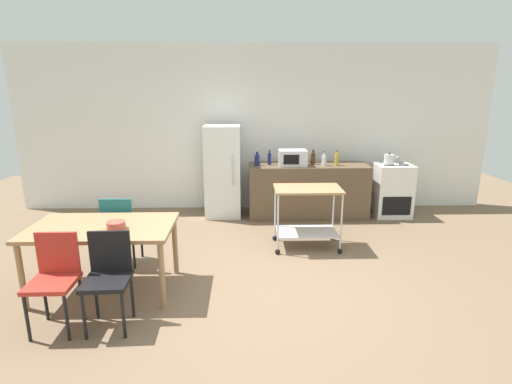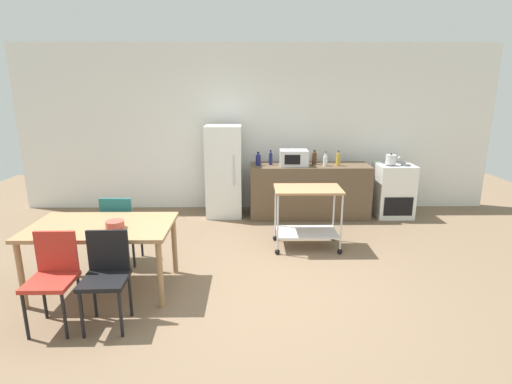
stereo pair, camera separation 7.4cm
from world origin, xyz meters
TOP-DOWN VIEW (x-y plane):
  - ground_plane at (0.00, 0.00)m, footprint 12.00×12.00m
  - back_wall at (0.00, 3.20)m, footprint 8.40×0.12m
  - kitchen_counter at (0.90, 2.60)m, footprint 2.00×0.64m
  - dining_table at (-1.69, 0.04)m, footprint 1.50×0.90m
  - chair_red at (-1.91, -0.65)m, footprint 0.40×0.40m
  - chair_black at (-1.43, -0.63)m, footprint 0.41×0.41m
  - chair_teal at (-1.71, 0.69)m, footprint 0.41×0.41m
  - stove_oven at (2.35, 2.62)m, footprint 0.60×0.61m
  - refrigerator at (-0.55, 2.70)m, footprint 0.60×0.63m
  - kitchen_cart at (0.68, 1.21)m, footprint 0.91×0.57m
  - bottle_soda at (0.03, 2.56)m, footprint 0.08×0.08m
  - bottle_hot_sauce at (0.24, 2.61)m, footprint 0.06×0.06m
  - microwave at (0.62, 2.54)m, footprint 0.46×0.35m
  - bottle_sesame_oil at (0.98, 2.66)m, footprint 0.08×0.08m
  - bottle_olive_oil at (1.14, 2.51)m, footprint 0.07×0.07m
  - bottle_soy_sauce at (1.35, 2.52)m, footprint 0.07×0.07m
  - fruit_bowl at (-1.51, -0.06)m, footprint 0.19×0.19m
  - kettle at (2.23, 2.52)m, footprint 0.24×0.17m

SIDE VIEW (x-z plane):
  - ground_plane at x=0.00m, z-range 0.00..0.00m
  - kitchen_counter at x=0.90m, z-range 0.00..0.90m
  - stove_oven at x=2.35m, z-range -0.01..0.91m
  - chair_red at x=-1.91m, z-range 0.07..0.96m
  - chair_black at x=-1.43m, z-range 0.07..0.96m
  - chair_teal at x=-1.71m, z-range 0.07..0.96m
  - kitchen_cart at x=0.68m, z-range 0.15..1.00m
  - dining_table at x=-1.69m, z-range 0.30..1.05m
  - refrigerator at x=-0.55m, z-range 0.00..1.55m
  - fruit_bowl at x=-1.51m, z-range 0.75..0.83m
  - bottle_olive_oil at x=1.14m, z-range 0.87..1.11m
  - bottle_soda at x=0.03m, z-range 0.88..1.11m
  - kettle at x=2.23m, z-range 0.91..1.10m
  - bottle_sesame_oil at x=0.98m, z-range 0.88..1.12m
  - bottle_hot_sauce at x=0.24m, z-range 0.88..1.13m
  - bottle_soy_sauce at x=1.35m, z-range 0.88..1.13m
  - microwave at x=0.62m, z-range 0.90..1.16m
  - back_wall at x=0.00m, z-range 0.00..2.90m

